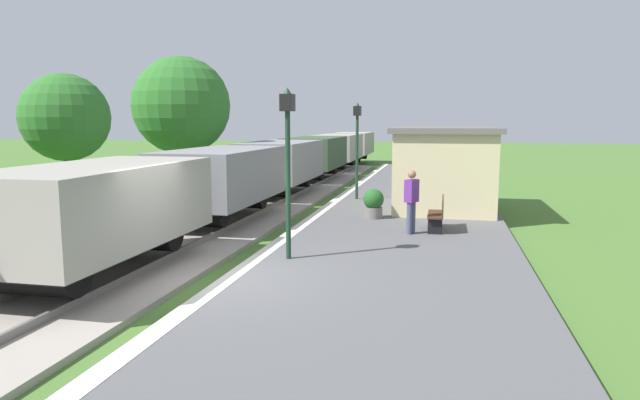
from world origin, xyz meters
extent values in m
plane|color=#47702D|center=(0.00, 0.00, 0.00)|extent=(160.00, 160.00, 0.00)
cube|color=#565659|center=(3.20, 0.00, 0.12)|extent=(6.00, 60.00, 0.25)
cube|color=silver|center=(0.40, 0.00, 0.25)|extent=(0.36, 60.00, 0.01)
cube|color=#9E9389|center=(-2.40, 0.00, 0.06)|extent=(3.80, 60.00, 0.12)
cube|color=slate|center=(-1.68, 0.00, 0.19)|extent=(0.07, 60.00, 0.14)
cube|color=slate|center=(-3.12, 0.00, 0.19)|extent=(0.07, 60.00, 0.14)
cube|color=gray|center=(-2.40, 0.06, 1.58)|extent=(2.50, 5.60, 1.60)
cube|color=black|center=(-2.40, 0.06, 0.93)|extent=(2.10, 5.15, 0.50)
cylinder|color=black|center=(-2.40, 1.85, 0.68)|extent=(1.56, 0.84, 0.84)
cylinder|color=black|center=(-2.40, -1.73, 0.68)|extent=(1.56, 0.84, 0.84)
cylinder|color=black|center=(-2.40, 3.01, 0.93)|extent=(0.20, 0.30, 0.20)
cube|color=gray|center=(-2.40, 6.66, 1.58)|extent=(2.50, 5.60, 1.60)
cube|color=black|center=(-2.40, 6.66, 0.93)|extent=(2.10, 5.15, 0.50)
cylinder|color=black|center=(-2.40, 8.45, 0.68)|extent=(1.56, 0.84, 0.84)
cylinder|color=black|center=(-2.40, 4.87, 0.68)|extent=(1.56, 0.84, 0.84)
cylinder|color=black|center=(-2.40, 9.61, 0.93)|extent=(0.20, 0.30, 0.20)
cylinder|color=black|center=(-2.40, 3.71, 0.93)|extent=(0.20, 0.30, 0.20)
cube|color=gray|center=(-2.40, 13.26, 1.58)|extent=(2.50, 5.60, 1.60)
cube|color=black|center=(-2.40, 13.26, 0.93)|extent=(2.10, 5.15, 0.50)
cylinder|color=black|center=(-2.40, 15.05, 0.68)|extent=(1.56, 0.84, 0.84)
cylinder|color=black|center=(-2.40, 11.47, 0.68)|extent=(1.56, 0.84, 0.84)
cylinder|color=black|center=(-2.40, 16.21, 0.93)|extent=(0.20, 0.30, 0.20)
cylinder|color=black|center=(-2.40, 10.31, 0.93)|extent=(0.20, 0.30, 0.20)
cube|color=#384C33|center=(-2.40, 19.86, 1.58)|extent=(2.50, 5.60, 1.60)
cube|color=black|center=(-2.40, 19.86, 0.93)|extent=(2.10, 5.15, 0.50)
cylinder|color=black|center=(-2.40, 21.65, 0.68)|extent=(1.56, 0.84, 0.84)
cylinder|color=black|center=(-2.40, 18.07, 0.68)|extent=(1.56, 0.84, 0.84)
cylinder|color=black|center=(-2.40, 22.81, 0.93)|extent=(0.20, 0.30, 0.20)
cylinder|color=black|center=(-2.40, 16.91, 0.93)|extent=(0.20, 0.30, 0.20)
cube|color=gray|center=(-2.40, 26.46, 1.58)|extent=(2.50, 5.60, 1.60)
cube|color=black|center=(-2.40, 26.46, 0.93)|extent=(2.10, 5.15, 0.50)
cylinder|color=black|center=(-2.40, 28.25, 0.68)|extent=(1.56, 0.84, 0.84)
cylinder|color=black|center=(-2.40, 24.67, 0.68)|extent=(1.56, 0.84, 0.84)
cylinder|color=black|center=(-2.40, 29.41, 0.93)|extent=(0.20, 0.30, 0.20)
cylinder|color=black|center=(-2.40, 23.51, 0.93)|extent=(0.20, 0.30, 0.20)
cube|color=gray|center=(-2.40, 33.06, 1.58)|extent=(2.50, 5.60, 1.60)
cube|color=black|center=(-2.40, 33.06, 0.93)|extent=(2.10, 5.15, 0.50)
cylinder|color=black|center=(-2.40, 34.85, 0.68)|extent=(1.56, 0.84, 0.84)
cylinder|color=black|center=(-2.40, 31.27, 0.68)|extent=(1.56, 0.84, 0.84)
cylinder|color=black|center=(-2.40, 36.01, 0.93)|extent=(0.20, 0.30, 0.20)
cylinder|color=black|center=(-2.40, 30.11, 0.93)|extent=(0.20, 0.30, 0.20)
cube|color=beige|center=(4.40, 10.42, 1.55)|extent=(3.20, 5.50, 2.60)
cube|color=#66605B|center=(4.40, 10.42, 2.94)|extent=(3.50, 5.80, 0.18)
cube|color=black|center=(2.79, 9.32, 1.68)|extent=(0.03, 0.90, 0.80)
cube|color=#422819|center=(4.19, 5.81, 0.69)|extent=(0.42, 1.50, 0.04)
cube|color=#422819|center=(4.38, 5.81, 0.93)|extent=(0.04, 1.50, 0.45)
cube|color=black|center=(4.19, 5.21, 0.46)|extent=(0.38, 0.06, 0.42)
cube|color=black|center=(4.19, 6.41, 0.46)|extent=(0.38, 0.06, 0.42)
cylinder|color=#474C66|center=(3.52, 5.07, 0.68)|extent=(0.15, 0.15, 0.86)
cylinder|color=#474C66|center=(3.59, 5.21, 0.68)|extent=(0.15, 0.15, 0.86)
cube|color=#662D8C|center=(3.55, 5.14, 1.41)|extent=(0.39, 0.45, 0.60)
sphere|color=#936B51|center=(3.55, 5.14, 1.85)|extent=(0.22, 0.22, 0.22)
cylinder|color=slate|center=(2.27, 7.39, 0.42)|extent=(0.56, 0.56, 0.34)
sphere|color=#235B23|center=(2.27, 7.39, 0.85)|extent=(0.64, 0.64, 0.64)
cylinder|color=#193823|center=(1.09, 1.76, 1.85)|extent=(0.11, 0.11, 3.20)
cube|color=black|center=(1.09, 1.76, 3.63)|extent=(0.28, 0.28, 0.36)
sphere|color=#F2E5BF|center=(1.09, 1.76, 3.63)|extent=(0.20, 0.20, 0.20)
cone|color=#193823|center=(1.09, 1.76, 3.87)|extent=(0.20, 0.20, 0.16)
cylinder|color=#193823|center=(1.09, 11.70, 1.85)|extent=(0.11, 0.11, 3.20)
cube|color=black|center=(1.09, 11.70, 3.63)|extent=(0.28, 0.28, 0.36)
sphere|color=#F2E5BF|center=(1.09, 11.70, 3.63)|extent=(0.20, 0.20, 0.20)
cone|color=#193823|center=(1.09, 11.70, 3.87)|extent=(0.20, 0.20, 0.16)
cylinder|color=#4C3823|center=(-7.96, 6.80, 1.14)|extent=(0.28, 0.28, 2.27)
sphere|color=#2D6B28|center=(-7.96, 6.80, 3.36)|extent=(2.90, 2.90, 2.90)
cylinder|color=#4C3823|center=(-6.34, 12.09, 1.18)|extent=(0.28, 0.28, 2.37)
sphere|color=#2D6B28|center=(-6.34, 12.09, 3.88)|extent=(4.04, 4.04, 4.04)
camera|label=1|loc=(4.36, -10.01, 3.24)|focal=31.92mm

